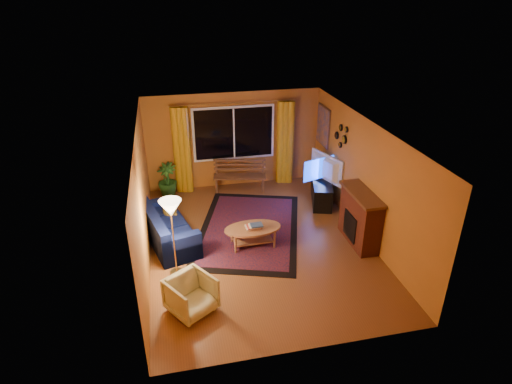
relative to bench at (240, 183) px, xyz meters
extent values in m
cube|color=brown|center=(-0.06, -2.56, -0.21)|extent=(4.50, 6.00, 0.02)
cube|color=white|center=(-0.06, -2.56, 2.31)|extent=(4.50, 6.00, 0.02)
cube|color=#C2742A|center=(-0.06, 0.45, 1.05)|extent=(4.50, 0.02, 2.50)
cube|color=#C2742A|center=(-2.32, -2.56, 1.05)|extent=(0.02, 6.00, 2.50)
cube|color=#C2742A|center=(2.20, -2.56, 1.05)|extent=(0.02, 6.00, 2.50)
cube|color=black|center=(-0.06, 0.39, 1.25)|extent=(2.00, 0.02, 1.30)
cylinder|color=#BF8C3F|center=(-0.06, 0.34, 2.05)|extent=(3.20, 0.03, 0.03)
cylinder|color=gold|center=(-1.41, 0.32, 0.92)|extent=(0.36, 0.36, 2.24)
cylinder|color=gold|center=(1.29, 0.32, 0.92)|extent=(0.36, 0.36, 2.24)
cube|color=#53321D|center=(0.00, 0.00, 0.00)|extent=(1.40, 0.65, 0.41)
imported|color=#235B1E|center=(-1.85, 0.15, 0.23)|extent=(0.63, 0.63, 0.86)
cube|color=#09113C|center=(-1.89, -2.10, 0.17)|extent=(1.24, 2.00, 0.75)
imported|color=beige|center=(-1.61, -4.33, 0.15)|extent=(0.93, 0.91, 0.71)
cylinder|color=#BF8C3F|center=(-1.81, -3.24, 0.57)|extent=(0.28, 0.28, 1.55)
cube|color=maroon|center=(-0.16, -1.97, -0.19)|extent=(3.05, 3.85, 0.02)
cylinder|color=#A76C45|center=(-0.21, -2.62, 0.01)|extent=(1.20, 1.20, 0.43)
cube|color=black|center=(1.88, -1.02, 0.08)|extent=(0.81, 1.41, 0.56)
imported|color=black|center=(1.88, -1.02, 0.69)|extent=(0.51, 1.13, 0.66)
cube|color=maroon|center=(1.99, -2.96, 0.35)|extent=(0.40, 1.20, 1.10)
cube|color=orange|center=(2.16, -0.11, 1.45)|extent=(0.04, 0.76, 0.96)
camera|label=1|loc=(-1.76, -9.98, 4.76)|focal=30.00mm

